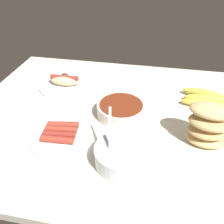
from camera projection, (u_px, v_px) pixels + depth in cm
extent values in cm
cube|color=silver|center=(123.00, 118.00, 90.15)|extent=(120.00, 90.00, 3.00)
cylinder|color=white|center=(121.00, 109.00, 88.28)|extent=(17.91, 17.91, 4.85)
cylinder|color=maroon|center=(121.00, 105.00, 87.09)|extent=(16.12, 16.12, 1.00)
ellipsoid|color=#DBB77A|center=(206.00, 139.00, 76.10)|extent=(13.34, 9.15, 3.60)
ellipsoid|color=tan|center=(208.00, 131.00, 73.77)|extent=(13.17, 8.88, 3.60)
ellipsoid|color=tan|center=(210.00, 122.00, 71.41)|extent=(14.10, 10.44, 3.60)
ellipsoid|color=#DBB77A|center=(211.00, 111.00, 70.16)|extent=(14.28, 10.78, 3.60)
cylinder|color=white|center=(61.00, 136.00, 79.31)|extent=(21.46, 21.46, 1.00)
cylinder|color=#9E3828|center=(63.00, 125.00, 81.37)|extent=(10.84, 3.97, 2.29)
cylinder|color=#9E3828|center=(61.00, 129.00, 79.35)|extent=(10.80, 3.46, 2.29)
cylinder|color=maroon|center=(59.00, 134.00, 77.33)|extent=(10.79, 3.32, 2.29)
cylinder|color=#9E3828|center=(57.00, 140.00, 75.31)|extent=(10.73, 2.93, 2.29)
cylinder|color=white|center=(65.00, 86.00, 106.42)|extent=(22.94, 22.94, 1.00)
ellipsoid|color=#E5C689|center=(65.00, 80.00, 104.82)|extent=(13.11, 6.33, 4.40)
cylinder|color=maroon|center=(64.00, 78.00, 104.11)|extent=(12.37, 2.72, 2.40)
ellipsoid|color=#381E14|center=(65.00, 77.00, 109.40)|extent=(5.68, 5.50, 2.80)
ellipsoid|color=gold|center=(206.00, 103.00, 92.65)|extent=(18.92, 3.81, 3.63)
ellipsoid|color=gold|center=(205.00, 99.00, 95.38)|extent=(16.58, 3.90, 3.42)
ellipsoid|color=gold|center=(205.00, 94.00, 97.90)|extent=(18.24, 7.36, 3.91)
cylinder|color=silver|center=(120.00, 156.00, 68.82)|extent=(15.46, 15.46, 5.64)
cylinder|color=beige|center=(120.00, 153.00, 68.15)|extent=(13.60, 13.60, 2.54)
cube|color=#B7B7BC|center=(110.00, 135.00, 67.38)|extent=(2.73, 10.49, 13.07)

